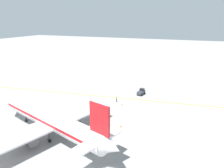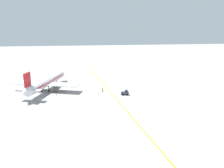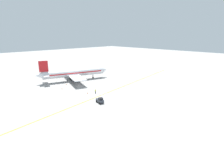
% 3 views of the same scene
% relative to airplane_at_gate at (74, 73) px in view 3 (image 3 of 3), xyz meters
% --- Properties ---
extents(ground_plane, '(400.00, 400.00, 0.00)m').
position_rel_airplane_at_gate_xyz_m(ground_plane, '(26.05, -3.97, -3.71)').
color(ground_plane, gray).
extents(apron_yellow_centreline, '(16.19, 119.01, 0.01)m').
position_rel_airplane_at_gate_xyz_m(apron_yellow_centreline, '(26.05, -3.97, -3.71)').
color(apron_yellow_centreline, yellow).
rests_on(apron_yellow_centreline, ground).
extents(airplane_at_gate, '(28.26, 34.72, 10.60)m').
position_rel_airplane_at_gate_xyz_m(airplane_at_gate, '(0.00, 0.00, 0.00)').
color(airplane_at_gate, white).
rests_on(airplane_at_gate, ground).
extents(baggage_tug_dark, '(3.25, 2.26, 2.11)m').
position_rel_airplane_at_gate_xyz_m(baggage_tug_dark, '(31.62, -10.08, -2.81)').
color(baggage_tug_dark, '#333842').
rests_on(baggage_tug_dark, ground).
extents(ground_crew_worker, '(0.58, 0.23, 1.68)m').
position_rel_airplane_at_gate_xyz_m(ground_crew_worker, '(23.07, -5.08, -2.80)').
color(ground_crew_worker, '#23232D').
rests_on(ground_crew_worker, ground).
extents(traffic_cone_near_nose, '(0.32, 0.32, 0.55)m').
position_rel_airplane_at_gate_xyz_m(traffic_cone_near_nose, '(9.12, -11.64, -3.43)').
color(traffic_cone_near_nose, orange).
rests_on(traffic_cone_near_nose, ground).
extents(traffic_cone_mid_apron, '(0.32, 0.32, 0.55)m').
position_rel_airplane_at_gate_xyz_m(traffic_cone_mid_apron, '(21.08, -7.47, -3.43)').
color(traffic_cone_mid_apron, orange).
rests_on(traffic_cone_mid_apron, ground).
extents(traffic_cone_by_wingtip, '(0.32, 0.32, 0.55)m').
position_rel_airplane_at_gate_xyz_m(traffic_cone_by_wingtip, '(4.74, -7.09, -3.43)').
color(traffic_cone_by_wingtip, orange).
rests_on(traffic_cone_by_wingtip, ground).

